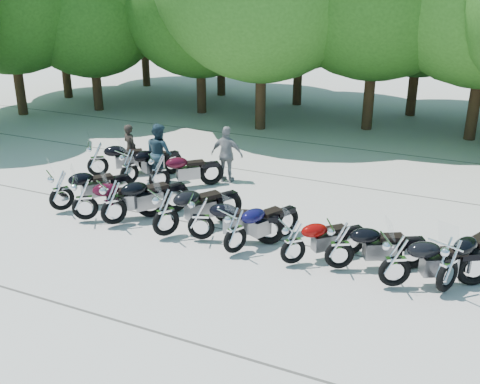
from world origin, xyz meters
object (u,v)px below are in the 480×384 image
at_px(motorcycle_11, 129,166).
at_px(rider_1, 159,153).
at_px(motorcycle_0, 61,190).
at_px(rider_0, 130,148).
at_px(motorcycle_8, 396,260).
at_px(motorcycle_3, 165,212).
at_px(motorcycle_9, 449,264).
at_px(rider_2, 227,155).
at_px(motorcycle_12, 159,171).
at_px(motorcycle_7, 340,244).
at_px(motorcycle_4, 201,217).
at_px(motorcycle_2, 113,201).
at_px(motorcycle_10, 97,158).
at_px(motorcycle_6, 293,241).
at_px(motorcycle_1, 84,198).
at_px(motorcycle_5, 235,230).

relative_size(motorcycle_11, rider_1, 1.23).
height_order(motorcycle_0, rider_0, rider_0).
distance_m(motorcycle_8, rider_1, 8.68).
bearing_deg(motorcycle_3, motorcycle_9, -147.27).
bearing_deg(rider_2, motorcycle_12, 43.62).
xyz_separation_m(motorcycle_9, motorcycle_11, (-9.53, 2.54, -0.05)).
distance_m(motorcycle_8, motorcycle_11, 8.98).
relative_size(motorcycle_0, motorcycle_7, 1.04).
xyz_separation_m(motorcycle_4, motorcycle_8, (4.66, -0.28, 0.02)).
relative_size(motorcycle_4, rider_0, 1.42).
height_order(motorcycle_2, motorcycle_8, motorcycle_2).
height_order(motorcycle_8, motorcycle_9, motorcycle_9).
bearing_deg(rider_1, motorcycle_4, 158.38).
xyz_separation_m(motorcycle_2, motorcycle_7, (5.89, 0.15, -0.06)).
height_order(motorcycle_9, motorcycle_10, motorcycle_9).
bearing_deg(motorcycle_6, motorcycle_4, 38.91).
bearing_deg(motorcycle_10, motorcycle_3, -163.55).
xyz_separation_m(motorcycle_0, motorcycle_9, (9.98, -0.04, 0.03)).
bearing_deg(motorcycle_10, rider_2, -109.77).
height_order(motorcycle_8, rider_0, rider_0).
xyz_separation_m(motorcycle_2, motorcycle_8, (7.12, -0.12, -0.03)).
xyz_separation_m(motorcycle_6, rider_0, (-7.03, 3.84, 0.20)).
bearing_deg(motorcycle_9, rider_1, 4.29).
bearing_deg(motorcycle_11, motorcycle_3, 159.31).
bearing_deg(rider_0, motorcycle_12, 171.15).
bearing_deg(rider_0, motorcycle_4, 164.41).
height_order(motorcycle_0, motorcycle_10, motorcycle_0).
distance_m(motorcycle_1, motorcycle_7, 6.75).
distance_m(motorcycle_9, motorcycle_12, 8.82).
distance_m(motorcycle_0, rider_2, 5.09).
relative_size(motorcycle_0, motorcycle_5, 1.03).
distance_m(motorcycle_6, motorcycle_10, 8.16).
bearing_deg(motorcycle_5, motorcycle_1, 25.06).
bearing_deg(rider_1, motorcycle_7, 177.40).
height_order(motorcycle_7, motorcycle_8, motorcycle_8).
xyz_separation_m(motorcycle_8, motorcycle_10, (-9.86, 2.96, -0.01)).
bearing_deg(motorcycle_8, rider_0, 36.94).
height_order(motorcycle_0, motorcycle_12, motorcycle_0).
bearing_deg(motorcycle_6, motorcycle_7, -124.55).
distance_m(motorcycle_0, motorcycle_12, 2.94).
height_order(motorcycle_2, motorcycle_10, motorcycle_2).
bearing_deg(motorcycle_2, motorcycle_8, -149.08).
xyz_separation_m(motorcycle_8, rider_1, (-7.92, 3.56, 0.26)).
xyz_separation_m(motorcycle_12, rider_2, (1.48, 1.59, 0.25)).
bearing_deg(motorcycle_0, motorcycle_1, -159.06).
height_order(motorcycle_5, motorcycle_8, motorcycle_8).
bearing_deg(rider_2, motorcycle_0, 50.31).
xyz_separation_m(motorcycle_5, rider_1, (-4.30, 3.57, 0.29)).
relative_size(motorcycle_0, rider_1, 1.27).
xyz_separation_m(motorcycle_6, motorcycle_9, (3.22, 0.18, 0.09)).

